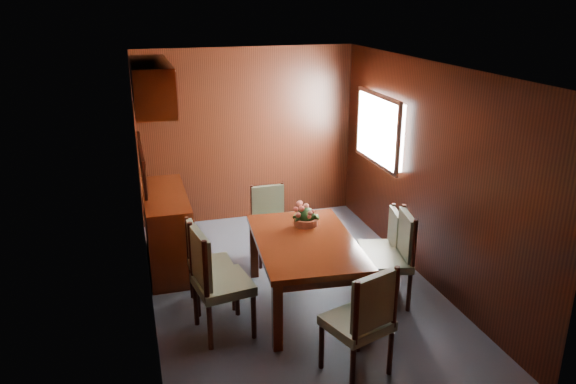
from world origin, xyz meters
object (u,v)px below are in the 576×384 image
object	(u,v)px
chair_left_near	(214,277)
chair_right_near	(394,253)
chair_head	(364,317)
sideboard	(167,230)
dining_table	(305,249)
flower_centerpiece	(306,213)

from	to	relation	value
chair_left_near	chair_right_near	size ratio (longest dim) A/B	1.08
chair_left_near	chair_head	world-z (taller)	chair_left_near
sideboard	chair_left_near	xyz separation A→B (m)	(0.30, -1.59, 0.15)
chair_right_near	chair_head	distance (m)	1.31
dining_table	chair_left_near	size ratio (longest dim) A/B	1.51
sideboard	chair_head	distance (m)	2.90
sideboard	chair_left_near	size ratio (longest dim) A/B	1.30
flower_centerpiece	chair_head	bearing A→B (deg)	-90.75
sideboard	dining_table	world-z (taller)	sideboard
sideboard	chair_right_near	bearing A→B (deg)	-34.79
dining_table	chair_right_near	distance (m)	0.92
chair_left_near	dining_table	bearing A→B (deg)	96.81
dining_table	chair_head	xyz separation A→B (m)	(0.10, -1.24, -0.06)
dining_table	flower_centerpiece	distance (m)	0.45
dining_table	flower_centerpiece	bearing A→B (deg)	75.83
dining_table	chair_left_near	world-z (taller)	chair_left_near
chair_left_near	flower_centerpiece	xyz separation A→B (m)	(1.09, 0.64, 0.26)
dining_table	chair_right_near	xyz separation A→B (m)	(0.90, -0.19, -0.07)
chair_right_near	flower_centerpiece	size ratio (longest dim) A/B	3.65
chair_head	chair_left_near	bearing A→B (deg)	118.89
chair_left_near	sideboard	bearing A→B (deg)	-178.08
chair_right_near	dining_table	bearing A→B (deg)	89.86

